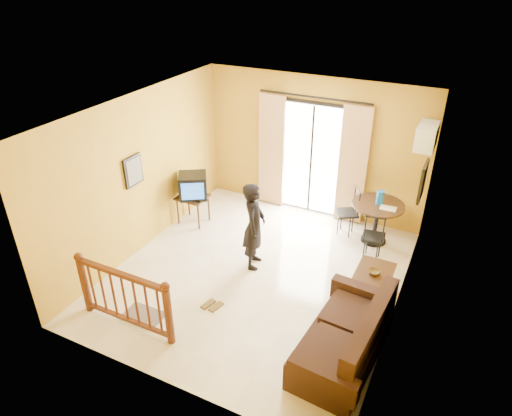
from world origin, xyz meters
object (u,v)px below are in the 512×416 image
at_px(television, 193,186).
at_px(standing_person, 254,226).
at_px(coffee_table, 371,283).
at_px(sofa, 347,341).
at_px(dining_table, 377,212).

height_order(television, standing_person, standing_person).
height_order(television, coffee_table, television).
bearing_deg(sofa, television, 155.00).
bearing_deg(dining_table, television, -165.07).
distance_m(dining_table, sofa, 3.06).
distance_m(coffee_table, standing_person, 2.08).
bearing_deg(coffee_table, television, 168.37).
height_order(dining_table, coffee_table, dining_table).
bearing_deg(dining_table, sofa, -83.48).
bearing_deg(standing_person, sofa, -139.90).
bearing_deg(coffee_table, dining_table, 101.48).
distance_m(dining_table, standing_person, 2.37).
distance_m(dining_table, coffee_table, 1.73).
relative_size(dining_table, standing_person, 0.61).
bearing_deg(dining_table, coffee_table, -78.52).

